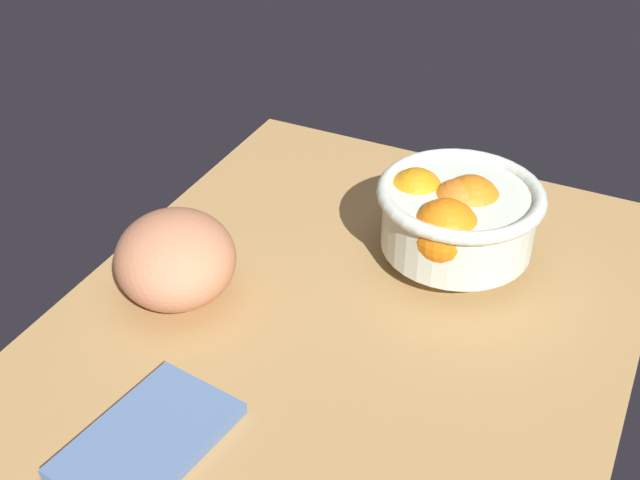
# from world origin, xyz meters

# --- Properties ---
(ground_plane) EXTENTS (0.81, 0.59, 0.03)m
(ground_plane) POSITION_xyz_m (0.00, 0.00, -0.01)
(ground_plane) COLOR #AC824C
(fruit_bowl) EXTENTS (0.19, 0.19, 0.11)m
(fruit_bowl) POSITION_xyz_m (0.18, -0.07, 0.06)
(fruit_bowl) COLOR silver
(fruit_bowl) RESTS_ON ground
(bread_loaf) EXTENTS (0.20, 0.19, 0.09)m
(bread_loaf) POSITION_xyz_m (-0.01, 0.18, 0.05)
(bread_loaf) COLOR tan
(bread_loaf) RESTS_ON ground
(napkin_folded) EXTENTS (0.17, 0.12, 0.01)m
(napkin_folded) POSITION_xyz_m (-0.20, 0.09, 0.01)
(napkin_folded) COLOR #516E9B
(napkin_folded) RESTS_ON ground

